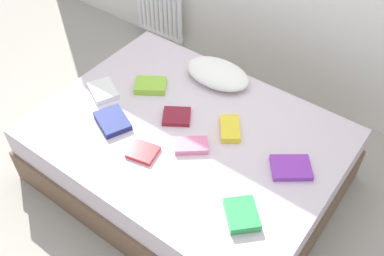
{
  "coord_description": "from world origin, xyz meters",
  "views": [
    {
      "loc": [
        1.21,
        -1.58,
        2.57
      ],
      "look_at": [
        0.0,
        0.05,
        0.48
      ],
      "focal_mm": 40.68,
      "sensor_mm": 36.0,
      "label": 1
    }
  ],
  "objects_px": {
    "radiator": "(159,12)",
    "textbook_red": "(143,152)",
    "textbook_green": "(242,214)",
    "textbook_navy": "(113,121)",
    "pillow": "(218,74)",
    "textbook_maroon": "(177,116)",
    "textbook_yellow": "(230,129)",
    "bed": "(188,155)",
    "textbook_lime": "(151,85)",
    "textbook_white": "(103,91)",
    "textbook_purple": "(291,168)",
    "textbook_pink": "(191,145)"
  },
  "relations": [
    {
      "from": "bed",
      "to": "textbook_red",
      "type": "xyz_separation_m",
      "value": [
        -0.1,
        -0.33,
        0.27
      ]
    },
    {
      "from": "pillow",
      "to": "textbook_maroon",
      "type": "bearing_deg",
      "value": -89.04
    },
    {
      "from": "textbook_maroon",
      "to": "textbook_green",
      "type": "bearing_deg",
      "value": -60.76
    },
    {
      "from": "textbook_green",
      "to": "textbook_purple",
      "type": "xyz_separation_m",
      "value": [
        0.06,
        0.46,
        -0.01
      ]
    },
    {
      "from": "textbook_lime",
      "to": "textbook_white",
      "type": "bearing_deg",
      "value": -168.69
    },
    {
      "from": "radiator",
      "to": "textbook_white",
      "type": "bearing_deg",
      "value": -67.09
    },
    {
      "from": "textbook_red",
      "to": "textbook_green",
      "type": "distance_m",
      "value": 0.74
    },
    {
      "from": "textbook_maroon",
      "to": "bed",
      "type": "bearing_deg",
      "value": -53.69
    },
    {
      "from": "textbook_yellow",
      "to": "textbook_lime",
      "type": "bearing_deg",
      "value": -128.04
    },
    {
      "from": "textbook_green",
      "to": "textbook_purple",
      "type": "height_order",
      "value": "textbook_green"
    },
    {
      "from": "bed",
      "to": "textbook_maroon",
      "type": "distance_m",
      "value": 0.3
    },
    {
      "from": "textbook_white",
      "to": "textbook_lime",
      "type": "bearing_deg",
      "value": 71.95
    },
    {
      "from": "radiator",
      "to": "textbook_red",
      "type": "height_order",
      "value": "radiator"
    },
    {
      "from": "textbook_green",
      "to": "textbook_navy",
      "type": "bearing_deg",
      "value": -140.9
    },
    {
      "from": "textbook_white",
      "to": "textbook_red",
      "type": "height_order",
      "value": "textbook_white"
    },
    {
      "from": "bed",
      "to": "textbook_navy",
      "type": "distance_m",
      "value": 0.58
    },
    {
      "from": "radiator",
      "to": "textbook_maroon",
      "type": "height_order",
      "value": "radiator"
    },
    {
      "from": "radiator",
      "to": "textbook_green",
      "type": "relative_size",
      "value": 2.59
    },
    {
      "from": "textbook_navy",
      "to": "textbook_green",
      "type": "bearing_deg",
      "value": 18.43
    },
    {
      "from": "textbook_red",
      "to": "textbook_purple",
      "type": "xyz_separation_m",
      "value": [
        0.81,
        0.44,
        0.0
      ]
    },
    {
      "from": "textbook_green",
      "to": "textbook_white",
      "type": "bearing_deg",
      "value": -147.45
    },
    {
      "from": "pillow",
      "to": "textbook_green",
      "type": "distance_m",
      "value": 1.19
    },
    {
      "from": "bed",
      "to": "textbook_purple",
      "type": "xyz_separation_m",
      "value": [
        0.7,
        0.11,
        0.27
      ]
    },
    {
      "from": "radiator",
      "to": "pillow",
      "type": "height_order",
      "value": "pillow"
    },
    {
      "from": "textbook_white",
      "to": "textbook_maroon",
      "type": "relative_size",
      "value": 1.25
    },
    {
      "from": "textbook_lime",
      "to": "textbook_navy",
      "type": "bearing_deg",
      "value": -119.77
    },
    {
      "from": "textbook_lime",
      "to": "textbook_pink",
      "type": "distance_m",
      "value": 0.65
    },
    {
      "from": "textbook_yellow",
      "to": "textbook_pink",
      "type": "distance_m",
      "value": 0.29
    },
    {
      "from": "radiator",
      "to": "textbook_yellow",
      "type": "bearing_deg",
      "value": -35.18
    },
    {
      "from": "bed",
      "to": "textbook_maroon",
      "type": "height_order",
      "value": "textbook_maroon"
    },
    {
      "from": "textbook_maroon",
      "to": "textbook_pink",
      "type": "distance_m",
      "value": 0.28
    },
    {
      "from": "textbook_lime",
      "to": "textbook_navy",
      "type": "distance_m",
      "value": 0.43
    },
    {
      "from": "textbook_lime",
      "to": "textbook_maroon",
      "type": "xyz_separation_m",
      "value": [
        0.34,
        -0.13,
        -0.01
      ]
    },
    {
      "from": "pillow",
      "to": "textbook_navy",
      "type": "relative_size",
      "value": 2.04
    },
    {
      "from": "textbook_navy",
      "to": "textbook_purple",
      "type": "relative_size",
      "value": 1.03
    },
    {
      "from": "textbook_white",
      "to": "radiator",
      "type": "bearing_deg",
      "value": 139.77
    },
    {
      "from": "textbook_lime",
      "to": "textbook_green",
      "type": "bearing_deg",
      "value": -59.5
    },
    {
      "from": "radiator",
      "to": "textbook_green",
      "type": "height_order",
      "value": "radiator"
    },
    {
      "from": "radiator",
      "to": "textbook_white",
      "type": "height_order",
      "value": "radiator"
    },
    {
      "from": "textbook_lime",
      "to": "textbook_red",
      "type": "xyz_separation_m",
      "value": [
        0.37,
        -0.51,
        -0.01
      ]
    },
    {
      "from": "textbook_yellow",
      "to": "textbook_purple",
      "type": "distance_m",
      "value": 0.48
    },
    {
      "from": "textbook_purple",
      "to": "textbook_maroon",
      "type": "xyz_separation_m",
      "value": [
        -0.83,
        -0.06,
        -0.0
      ]
    },
    {
      "from": "radiator",
      "to": "textbook_pink",
      "type": "height_order",
      "value": "radiator"
    },
    {
      "from": "textbook_red",
      "to": "textbook_purple",
      "type": "height_order",
      "value": "textbook_purple"
    },
    {
      "from": "bed",
      "to": "textbook_white",
      "type": "distance_m",
      "value": 0.77
    },
    {
      "from": "radiator",
      "to": "textbook_yellow",
      "type": "distance_m",
      "value": 1.81
    },
    {
      "from": "textbook_white",
      "to": "textbook_lime",
      "type": "height_order",
      "value": "textbook_lime"
    },
    {
      "from": "pillow",
      "to": "textbook_green",
      "type": "height_order",
      "value": "pillow"
    },
    {
      "from": "pillow",
      "to": "textbook_red",
      "type": "bearing_deg",
      "value": -87.77
    },
    {
      "from": "bed",
      "to": "textbook_red",
      "type": "distance_m",
      "value": 0.43
    }
  ]
}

